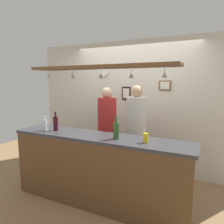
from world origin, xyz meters
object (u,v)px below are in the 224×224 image
(person_left_red_shirt, at_px, (107,124))
(picture_frame_upper_small, at_px, (165,85))
(person_middle_white_patterned_shirt, at_px, (136,126))
(bottle_wine_dark_red, at_px, (56,123))
(bottle_champagne_green, at_px, (116,130))
(picture_frame_crest, at_px, (126,93))
(drink_can, at_px, (146,138))
(wall_clock, at_px, (104,71))
(bottle_soda_clear, at_px, (45,125))

(person_left_red_shirt, relative_size, picture_frame_upper_small, 7.69)
(person_left_red_shirt, distance_m, person_middle_white_patterned_shirt, 0.56)
(bottle_wine_dark_red, distance_m, picture_frame_upper_small, 2.07)
(bottle_champagne_green, height_order, picture_frame_crest, picture_frame_crest)
(bottle_wine_dark_red, height_order, picture_frame_upper_small, picture_frame_upper_small)
(drink_can, xyz_separation_m, picture_frame_upper_small, (-0.09, 1.44, 0.64))
(picture_frame_upper_small, bearing_deg, person_middle_white_patterned_shirt, -118.45)
(drink_can, relative_size, wall_clock, 0.55)
(bottle_soda_clear, bearing_deg, picture_frame_upper_small, 44.21)
(person_left_red_shirt, bearing_deg, bottle_champagne_green, -55.45)
(bottle_soda_clear, distance_m, bottle_wine_dark_red, 0.17)
(person_left_red_shirt, xyz_separation_m, bottle_soda_clear, (-0.65, -0.88, 0.10))
(bottle_champagne_green, relative_size, drink_can, 2.46)
(bottle_champagne_green, distance_m, picture_frame_crest, 1.56)
(person_middle_white_patterned_shirt, height_order, picture_frame_crest, person_middle_white_patterned_shirt)
(person_middle_white_patterned_shirt, bearing_deg, bottle_champagne_green, -89.54)
(bottle_champagne_green, xyz_separation_m, drink_can, (0.41, -0.01, -0.06))
(person_left_red_shirt, height_order, person_middle_white_patterned_shirt, person_middle_white_patterned_shirt)
(drink_can, bearing_deg, bottle_champagne_green, 179.26)
(bottle_soda_clear, distance_m, picture_frame_upper_small, 2.23)
(bottle_soda_clear, height_order, bottle_champagne_green, bottle_champagne_green)
(picture_frame_upper_small, bearing_deg, wall_clock, -179.72)
(person_left_red_shirt, xyz_separation_m, drink_can, (0.98, -0.83, 0.07))
(person_left_red_shirt, bearing_deg, person_middle_white_patterned_shirt, 0.00)
(bottle_soda_clear, distance_m, picture_frame_crest, 1.74)
(bottle_wine_dark_red, xyz_separation_m, wall_clock, (0.10, 1.41, 0.86))
(drink_can, height_order, wall_clock, wall_clock)
(drink_can, bearing_deg, picture_frame_crest, 120.81)
(person_left_red_shirt, height_order, bottle_champagne_green, person_left_red_shirt)
(drink_can, bearing_deg, bottle_soda_clear, -178.04)
(bottle_wine_dark_red, distance_m, drink_can, 1.48)
(person_middle_white_patterned_shirt, relative_size, bottle_wine_dark_red, 5.77)
(wall_clock, bearing_deg, drink_can, -46.22)
(person_middle_white_patterned_shirt, xyz_separation_m, picture_frame_upper_small, (0.33, 0.61, 0.68))
(person_middle_white_patterned_shirt, relative_size, picture_frame_crest, 6.66)
(bottle_soda_clear, distance_m, wall_clock, 1.75)
(person_middle_white_patterned_shirt, relative_size, bottle_soda_clear, 7.53)
(drink_can, height_order, picture_frame_crest, picture_frame_crest)
(bottle_soda_clear, distance_m, drink_can, 1.63)
(picture_frame_crest, relative_size, picture_frame_upper_small, 1.18)
(person_middle_white_patterned_shirt, relative_size, drink_can, 14.19)
(person_left_red_shirt, distance_m, drink_can, 1.28)
(person_middle_white_patterned_shirt, bearing_deg, person_left_red_shirt, 180.00)
(bottle_soda_clear, relative_size, picture_frame_crest, 0.88)
(bottle_wine_dark_red, relative_size, picture_frame_crest, 1.15)
(bottle_soda_clear, bearing_deg, person_left_red_shirt, 53.79)
(person_left_red_shirt, relative_size, bottle_champagne_green, 5.64)
(person_left_red_shirt, relative_size, wall_clock, 7.69)
(bottle_champagne_green, height_order, drink_can, bottle_champagne_green)
(person_middle_white_patterned_shirt, xyz_separation_m, bottle_soda_clear, (-1.20, -0.88, 0.07))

